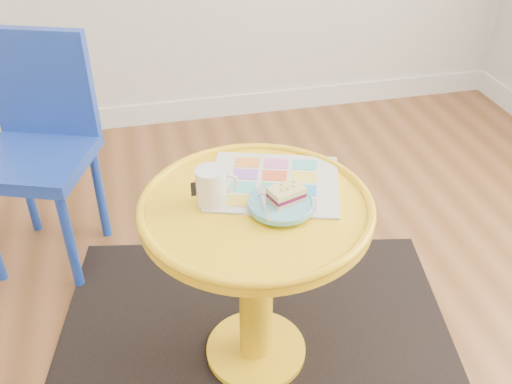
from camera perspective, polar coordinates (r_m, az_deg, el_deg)
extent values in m
cube|color=white|center=(3.20, -10.20, 7.76)|extent=(4.00, 0.02, 0.12)
cube|color=black|center=(1.91, 0.00, -15.69)|extent=(1.49, 1.33, 0.01)
cylinder|color=yellow|center=(1.91, 0.00, -15.51)|extent=(0.32, 0.32, 0.03)
cylinder|color=yellow|center=(1.70, 0.00, -9.44)|extent=(0.10, 0.10, 0.53)
cylinder|color=yellow|center=(1.52, 0.00, -1.74)|extent=(0.62, 0.62, 0.03)
cylinder|color=#1A3CAE|center=(2.10, -18.07, -4.91)|extent=(0.04, 0.04, 0.39)
cylinder|color=#1A3CAE|center=(2.44, -21.88, 0.25)|extent=(0.04, 0.04, 0.39)
cylinder|color=#1A3CAE|center=(2.32, -15.32, -0.26)|extent=(0.04, 0.04, 0.39)
cube|color=#1A3CAE|center=(2.14, -21.37, 2.96)|extent=(0.48, 0.48, 0.05)
cube|color=#1A3CAE|center=(2.18, -20.72, 10.14)|extent=(0.37, 0.17, 0.40)
cube|color=silver|center=(1.59, 1.80, 0.90)|extent=(0.43, 0.40, 0.01)
cylinder|color=white|center=(1.49, -4.53, 0.51)|extent=(0.08, 0.08, 0.10)
torus|color=white|center=(1.49, -2.88, 0.89)|extent=(0.06, 0.01, 0.06)
cylinder|color=#D1B78C|center=(1.46, -4.61, 2.01)|extent=(0.07, 0.07, 0.01)
cylinder|color=#5FB2C9|center=(1.48, 2.51, -1.53)|extent=(0.07, 0.07, 0.01)
cylinder|color=#5FB2C9|center=(1.48, 2.52, -1.23)|extent=(0.17, 0.17, 0.01)
cube|color=#D3BC8C|center=(1.48, 3.04, -0.65)|extent=(0.10, 0.08, 0.01)
cube|color=maroon|center=(1.47, 3.05, -0.27)|extent=(0.10, 0.08, 0.01)
cube|color=#EADB8C|center=(1.46, 3.07, 0.16)|extent=(0.10, 0.08, 0.02)
cube|color=silver|center=(1.45, 0.97, -1.52)|extent=(0.02, 0.12, 0.00)
cube|color=silver|center=(1.51, 0.48, 0.01)|extent=(0.02, 0.03, 0.00)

